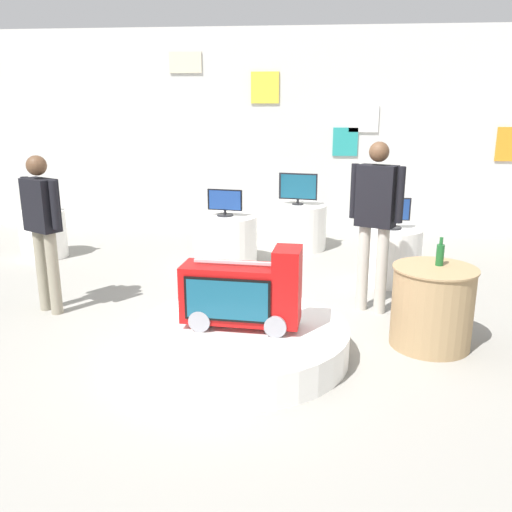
{
  "coord_description": "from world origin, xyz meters",
  "views": [
    {
      "loc": [
        0.63,
        -4.71,
        2.12
      ],
      "look_at": [
        0.16,
        0.12,
        0.76
      ],
      "focal_mm": 38.27,
      "sensor_mm": 36.0,
      "label": 1
    }
  ],
  "objects_px": {
    "main_display_pedestal": "(241,341)",
    "tv_on_left_rear": "(39,197)",
    "novelty_firetruck_tv": "(243,294)",
    "shopper_browsing_rear": "(43,223)",
    "tv_on_right_rear": "(225,202)",
    "shopper_browsing_near_truck": "(375,214)",
    "display_pedestal_right_rear": "(225,240)",
    "bottle_on_side_table": "(440,254)",
    "side_table_round": "(432,306)",
    "tv_on_center_rear": "(298,187)",
    "display_pedestal_far_right": "(390,255)",
    "display_pedestal_left_rear": "(43,234)",
    "display_pedestal_center_rear": "(297,227)",
    "tv_on_far_right": "(393,213)"
  },
  "relations": [
    {
      "from": "display_pedestal_right_rear",
      "to": "tv_on_right_rear",
      "type": "distance_m",
      "value": 0.52
    },
    {
      "from": "bottle_on_side_table",
      "to": "side_table_round",
      "type": "bearing_deg",
      "value": -120.6
    },
    {
      "from": "display_pedestal_left_rear",
      "to": "tv_on_center_rear",
      "type": "xyz_separation_m",
      "value": [
        3.6,
        0.84,
        0.59
      ]
    },
    {
      "from": "tv_on_center_rear",
      "to": "shopper_browsing_near_truck",
      "type": "xyz_separation_m",
      "value": [
        0.84,
        -2.55,
        0.11
      ]
    },
    {
      "from": "tv_on_left_rear",
      "to": "shopper_browsing_rear",
      "type": "xyz_separation_m",
      "value": [
        1.08,
        -2.06,
        0.09
      ]
    },
    {
      "from": "novelty_firetruck_tv",
      "to": "bottle_on_side_table",
      "type": "relative_size",
      "value": 3.99
    },
    {
      "from": "tv_on_right_rear",
      "to": "shopper_browsing_rear",
      "type": "bearing_deg",
      "value": -128.89
    },
    {
      "from": "main_display_pedestal",
      "to": "side_table_round",
      "type": "height_order",
      "value": "side_table_round"
    },
    {
      "from": "novelty_firetruck_tv",
      "to": "tv_on_center_rear",
      "type": "distance_m",
      "value": 3.8
    },
    {
      "from": "tv_on_right_rear",
      "to": "shopper_browsing_near_truck",
      "type": "distance_m",
      "value": 2.41
    },
    {
      "from": "display_pedestal_center_rear",
      "to": "display_pedestal_left_rear",
      "type": "bearing_deg",
      "value": -166.79
    },
    {
      "from": "main_display_pedestal",
      "to": "tv_on_left_rear",
      "type": "xyz_separation_m",
      "value": [
        -3.22,
        2.91,
        0.74
      ]
    },
    {
      "from": "display_pedestal_right_rear",
      "to": "side_table_round",
      "type": "bearing_deg",
      "value": -47.24
    },
    {
      "from": "display_pedestal_center_rear",
      "to": "bottle_on_side_table",
      "type": "height_order",
      "value": "bottle_on_side_table"
    },
    {
      "from": "display_pedestal_right_rear",
      "to": "shopper_browsing_rear",
      "type": "distance_m",
      "value": 2.58
    },
    {
      "from": "display_pedestal_left_rear",
      "to": "display_pedestal_right_rear",
      "type": "relative_size",
      "value": 0.78
    },
    {
      "from": "novelty_firetruck_tv",
      "to": "shopper_browsing_rear",
      "type": "relative_size",
      "value": 0.63
    },
    {
      "from": "display_pedestal_far_right",
      "to": "shopper_browsing_near_truck",
      "type": "xyz_separation_m",
      "value": [
        -0.33,
        -1.03,
        0.7
      ]
    },
    {
      "from": "display_pedestal_right_rear",
      "to": "shopper_browsing_near_truck",
      "type": "xyz_separation_m",
      "value": [
        1.8,
        -1.6,
        0.7
      ]
    },
    {
      "from": "tv_on_center_rear",
      "to": "display_pedestal_far_right",
      "type": "distance_m",
      "value": 2.01
    },
    {
      "from": "shopper_browsing_near_truck",
      "to": "tv_on_right_rear",
      "type": "bearing_deg",
      "value": 138.38
    },
    {
      "from": "display_pedestal_center_rear",
      "to": "display_pedestal_right_rear",
      "type": "distance_m",
      "value": 1.35
    },
    {
      "from": "main_display_pedestal",
      "to": "display_pedestal_left_rear",
      "type": "bearing_deg",
      "value": 137.77
    },
    {
      "from": "main_display_pedestal",
      "to": "shopper_browsing_near_truck",
      "type": "relative_size",
      "value": 1.05
    },
    {
      "from": "tv_on_right_rear",
      "to": "display_pedestal_far_right",
      "type": "height_order",
      "value": "tv_on_right_rear"
    },
    {
      "from": "display_pedestal_right_rear",
      "to": "tv_on_far_right",
      "type": "height_order",
      "value": "tv_on_far_right"
    },
    {
      "from": "side_table_round",
      "to": "shopper_browsing_rear",
      "type": "relative_size",
      "value": 0.45
    },
    {
      "from": "display_pedestal_right_rear",
      "to": "display_pedestal_far_right",
      "type": "height_order",
      "value": "same"
    },
    {
      "from": "tv_on_center_rear",
      "to": "shopper_browsing_rear",
      "type": "distance_m",
      "value": 3.85
    },
    {
      "from": "tv_on_right_rear",
      "to": "side_table_round",
      "type": "height_order",
      "value": "tv_on_right_rear"
    },
    {
      "from": "display_pedestal_left_rear",
      "to": "shopper_browsing_near_truck",
      "type": "distance_m",
      "value": 4.81
    },
    {
      "from": "display_pedestal_right_rear",
      "to": "shopper_browsing_near_truck",
      "type": "distance_m",
      "value": 2.51
    },
    {
      "from": "shopper_browsing_rear",
      "to": "display_pedestal_right_rear",
      "type": "bearing_deg",
      "value": 51.18
    },
    {
      "from": "display_pedestal_center_rear",
      "to": "display_pedestal_far_right",
      "type": "relative_size",
      "value": 1.17
    },
    {
      "from": "display_pedestal_far_right",
      "to": "shopper_browsing_rear",
      "type": "height_order",
      "value": "shopper_browsing_rear"
    },
    {
      "from": "tv_on_left_rear",
      "to": "bottle_on_side_table",
      "type": "bearing_deg",
      "value": -26.5
    },
    {
      "from": "bottle_on_side_table",
      "to": "shopper_browsing_rear",
      "type": "xyz_separation_m",
      "value": [
        -3.86,
        0.4,
        0.12
      ]
    },
    {
      "from": "novelty_firetruck_tv",
      "to": "display_pedestal_center_rear",
      "type": "distance_m",
      "value": 3.8
    },
    {
      "from": "main_display_pedestal",
      "to": "display_pedestal_far_right",
      "type": "distance_m",
      "value": 2.73
    },
    {
      "from": "display_pedestal_left_rear",
      "to": "tv_on_right_rear",
      "type": "distance_m",
      "value": 2.7
    },
    {
      "from": "display_pedestal_right_rear",
      "to": "tv_on_left_rear",
      "type": "bearing_deg",
      "value": 177.69
    },
    {
      "from": "tv_on_right_rear",
      "to": "shopper_browsing_rear",
      "type": "xyz_separation_m",
      "value": [
        -1.57,
        -1.95,
        0.1
      ]
    },
    {
      "from": "tv_on_center_rear",
      "to": "side_table_round",
      "type": "bearing_deg",
      "value": -69.08
    },
    {
      "from": "tv_on_center_rear",
      "to": "novelty_firetruck_tv",
      "type": "bearing_deg",
      "value": -95.53
    },
    {
      "from": "tv_on_center_rear",
      "to": "tv_on_right_rear",
      "type": "height_order",
      "value": "tv_on_center_rear"
    },
    {
      "from": "tv_on_left_rear",
      "to": "shopper_browsing_near_truck",
      "type": "relative_size",
      "value": 0.25
    },
    {
      "from": "tv_on_center_rear",
      "to": "bottle_on_side_table",
      "type": "relative_size",
      "value": 2.23
    },
    {
      "from": "tv_on_right_rear",
      "to": "bottle_on_side_table",
      "type": "distance_m",
      "value": 3.28
    },
    {
      "from": "display_pedestal_far_right",
      "to": "shopper_browsing_rear",
      "type": "relative_size",
      "value": 0.46
    },
    {
      "from": "tv_on_left_rear",
      "to": "bottle_on_side_table",
      "type": "xyz_separation_m",
      "value": [
        4.94,
        -2.46,
        -0.03
      ]
    }
  ]
}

